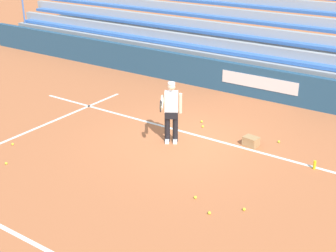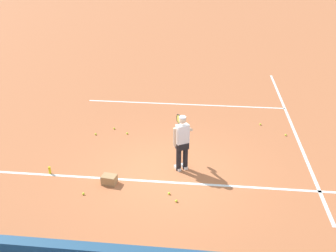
# 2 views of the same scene
# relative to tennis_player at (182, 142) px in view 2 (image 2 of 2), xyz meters

# --- Properties ---
(ground_plane) EXTENTS (160.00, 160.00, 0.00)m
(ground_plane) POSITION_rel_tennis_player_xyz_m (-0.29, -0.26, -0.89)
(ground_plane) COLOR #B7663D
(court_baseline_white) EXTENTS (12.00, 0.10, 0.01)m
(court_baseline_white) POSITION_rel_tennis_player_xyz_m (-0.29, -0.76, -0.89)
(court_baseline_white) COLOR white
(court_baseline_white) RESTS_ON ground
(court_sideline_white) EXTENTS (0.10, 12.00, 0.01)m
(court_sideline_white) POSITION_rel_tennis_player_xyz_m (3.82, 3.74, -0.89)
(court_sideline_white) COLOR white
(court_sideline_white) RESTS_ON ground
(court_service_line_white) EXTENTS (8.22, 0.10, 0.01)m
(court_service_line_white) POSITION_rel_tennis_player_xyz_m (-0.29, 5.24, -0.89)
(court_service_line_white) COLOR white
(court_service_line_white) RESTS_ON ground
(tennis_player) EXTENTS (0.56, 1.07, 1.71)m
(tennis_player) POSITION_rel_tennis_player_xyz_m (0.00, 0.00, 0.00)
(tennis_player) COLOR black
(tennis_player) RESTS_ON ground
(ball_box_cardboard) EXTENTS (0.44, 0.36, 0.26)m
(ball_box_cardboard) POSITION_rel_tennis_player_xyz_m (-1.95, -1.01, -0.76)
(ball_box_cardboard) COLOR #A87F51
(ball_box_cardboard) RESTS_ON ground
(tennis_ball_midcourt) EXTENTS (0.07, 0.07, 0.07)m
(tennis_ball_midcourt) POSITION_rel_tennis_player_xyz_m (3.45, 2.64, -0.86)
(tennis_ball_midcourt) COLOR #CCE533
(tennis_ball_midcourt) RESTS_ON ground
(tennis_ball_on_baseline) EXTENTS (0.07, 0.07, 0.07)m
(tennis_ball_on_baseline) POSITION_rel_tennis_player_xyz_m (-2.10, 2.15, -0.86)
(tennis_ball_on_baseline) COLOR #CCE533
(tennis_ball_on_baseline) RESTS_ON ground
(tennis_ball_near_player) EXTENTS (0.07, 0.07, 0.07)m
(tennis_ball_near_player) POSITION_rel_tennis_player_xyz_m (-0.00, -1.67, -0.86)
(tennis_ball_near_player) COLOR #CCE533
(tennis_ball_near_player) RESTS_ON ground
(tennis_ball_toward_net) EXTENTS (0.07, 0.07, 0.07)m
(tennis_ball_toward_net) POSITION_rel_tennis_player_xyz_m (-2.66, 2.51, -0.86)
(tennis_ball_toward_net) COLOR #CCE533
(tennis_ball_toward_net) RESTS_ON ground
(tennis_ball_far_right) EXTENTS (0.07, 0.07, 0.07)m
(tennis_ball_far_right) POSITION_rel_tennis_player_xyz_m (-2.51, -1.62, -0.86)
(tennis_ball_far_right) COLOR #CCE533
(tennis_ball_far_right) RESTS_ON ground
(tennis_ball_far_left) EXTENTS (0.07, 0.07, 0.07)m
(tennis_ball_far_left) POSITION_rel_tennis_player_xyz_m (-3.19, 1.98, -0.86)
(tennis_ball_far_left) COLOR #CCE533
(tennis_ball_far_left) RESTS_ON ground
(tennis_ball_stray_back) EXTENTS (0.07, 0.07, 0.07)m
(tennis_ball_stray_back) POSITION_rel_tennis_player_xyz_m (-0.23, -1.35, -0.86)
(tennis_ball_stray_back) COLOR #CCE533
(tennis_ball_stray_back) RESTS_ON ground
(tennis_ball_by_box) EXTENTS (0.07, 0.07, 0.07)m
(tennis_ball_by_box) POSITION_rel_tennis_player_xyz_m (2.66, 3.47, -0.86)
(tennis_ball_by_box) COLOR #CCE533
(tennis_ball_by_box) RESTS_ON ground
(water_bottle) EXTENTS (0.07, 0.07, 0.22)m
(water_bottle) POSITION_rel_tennis_player_xyz_m (-3.81, -0.68, -0.78)
(water_bottle) COLOR yellow
(water_bottle) RESTS_ON ground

